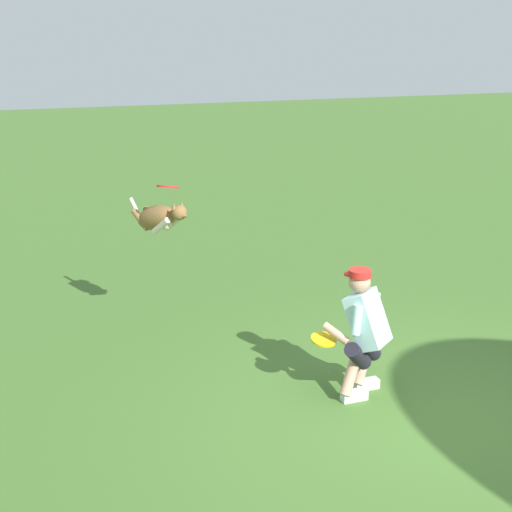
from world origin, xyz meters
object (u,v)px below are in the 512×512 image
(dog, at_px, (159,218))
(frisbee_flying, at_px, (168,187))
(frisbee_held, at_px, (324,339))
(person, at_px, (363,329))

(dog, relative_size, frisbee_flying, 4.00)
(frisbee_flying, distance_m, frisbee_held, 2.44)
(person, distance_m, dog, 2.72)
(person, height_order, dog, dog)
(frisbee_flying, bearing_deg, frisbee_held, 119.62)
(frisbee_flying, bearing_deg, dog, -74.37)
(person, relative_size, frisbee_held, 5.13)
(dog, bearing_deg, frisbee_flying, -9.28)
(person, relative_size, frisbee_flying, 5.28)
(person, xyz_separation_m, dog, (1.48, -2.16, 0.72))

